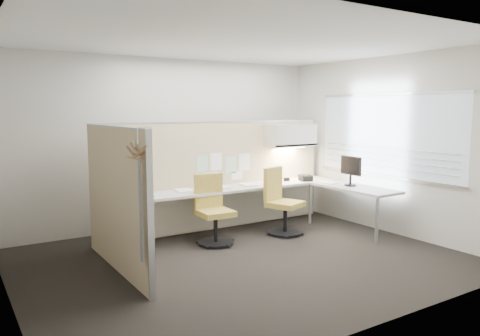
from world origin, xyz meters
TOP-DOWN VIEW (x-y plane):
  - floor at (0.00, 0.00)m, footprint 5.50×4.50m
  - ceiling at (0.00, 0.00)m, footprint 5.50×4.50m
  - wall_back at (0.00, 2.25)m, footprint 5.50×0.02m
  - wall_front at (0.00, -2.25)m, footprint 5.50×0.02m
  - wall_left at (-2.75, 0.00)m, footprint 0.02×4.50m
  - wall_right at (2.75, 0.00)m, footprint 0.02×4.50m
  - window_pane at (2.73, 0.00)m, footprint 0.01×2.80m
  - partition_back at (0.55, 1.60)m, footprint 4.10×0.06m
  - partition_left at (-1.50, 0.50)m, footprint 0.06×2.20m
  - desk at (0.93, 1.13)m, footprint 4.00×2.07m
  - overhead_bin at (1.90, 1.39)m, footprint 0.90×0.36m
  - task_light_strip at (1.90, 1.39)m, footprint 0.60×0.06m
  - pinned_papers at (0.63, 1.57)m, footprint 1.01×0.00m
  - poster at (-1.05, 1.57)m, footprint 0.28×0.00m
  - chair_left at (0.05, 0.87)m, footprint 0.53×0.53m
  - chair_right at (1.22, 0.76)m, footprint 0.62×0.64m
  - monitor at (2.30, 0.34)m, footprint 0.19×0.45m
  - phone at (2.04, 1.14)m, footprint 0.24×0.23m
  - stapler at (1.43, 1.31)m, footprint 0.14×0.09m
  - tape_dispenser at (1.75, 1.30)m, footprint 0.12×0.10m
  - coat_hook at (-1.58, -0.49)m, footprint 0.18×0.46m
  - paper_stack_0 at (-0.86, 1.24)m, footprint 0.26×0.32m
  - paper_stack_1 at (-0.19, 1.36)m, footprint 0.27×0.33m
  - paper_stack_2 at (0.35, 1.20)m, footprint 0.28×0.34m
  - paper_stack_3 at (0.95, 1.29)m, footprint 0.27×0.33m
  - paper_stack_4 at (2.18, 0.73)m, footprint 0.29×0.34m

SIDE VIEW (x-z plane):
  - floor at x=0.00m, z-range -0.01..0.00m
  - chair_left at x=0.05m, z-range -0.03..0.97m
  - chair_right at x=1.22m, z-range -0.03..1.00m
  - desk at x=0.93m, z-range 0.24..0.97m
  - paper_stack_3 at x=0.95m, z-range 0.73..0.75m
  - paper_stack_1 at x=-0.19m, z-range 0.73..0.75m
  - paper_stack_4 at x=2.18m, z-range 0.73..0.75m
  - paper_stack_0 at x=-0.86m, z-range 0.73..0.76m
  - paper_stack_2 at x=0.35m, z-range 0.73..0.78m
  - stapler at x=1.43m, z-range 0.73..0.78m
  - tape_dispenser at x=1.75m, z-range 0.73..0.79m
  - phone at x=2.04m, z-range 0.72..0.84m
  - partition_back at x=0.55m, z-range 0.00..1.75m
  - partition_left at x=-1.50m, z-range 0.00..1.75m
  - monitor at x=2.30m, z-range 0.77..1.25m
  - pinned_papers at x=0.63m, z-range 0.80..1.27m
  - task_light_strip at x=1.90m, z-range 1.29..1.31m
  - wall_back at x=0.00m, z-range 0.00..2.80m
  - wall_front at x=0.00m, z-range 0.00..2.80m
  - wall_left at x=-2.75m, z-range 0.00..2.80m
  - wall_right at x=2.75m, z-range 0.00..2.80m
  - coat_hook at x=-1.58m, z-range 0.73..2.10m
  - poster at x=-1.05m, z-range 1.24..1.59m
  - overhead_bin at x=1.90m, z-range 1.32..1.70m
  - window_pane at x=2.73m, z-range 0.90..2.20m
  - ceiling at x=0.00m, z-range 2.80..2.81m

